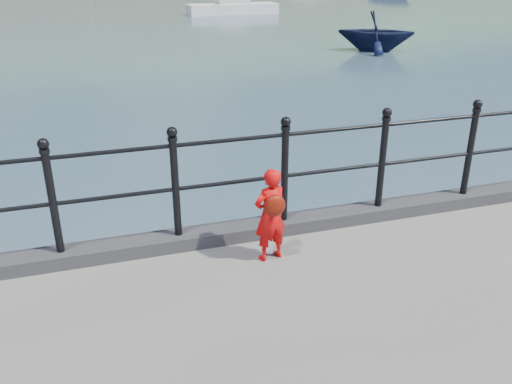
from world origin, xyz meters
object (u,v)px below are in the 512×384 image
object	(u,v)px
railing	(231,169)
sailboat_near	(233,9)
child	(270,214)
launch_navy	(376,31)

from	to	relation	value
railing	sailboat_near	world-z (taller)	sailboat_near
railing	sailboat_near	distance (m)	34.95
child	sailboat_near	bearing A→B (deg)	-118.32
railing	launch_navy	world-z (taller)	railing
launch_navy	sailboat_near	world-z (taller)	sailboat_near
sailboat_near	child	bearing A→B (deg)	-106.11
railing	sailboat_near	size ratio (longest dim) A/B	2.08
child	launch_navy	world-z (taller)	child
railing	child	xyz separation A→B (m)	(0.26, -0.53, -0.32)
child	sailboat_near	size ratio (longest dim) A/B	0.11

